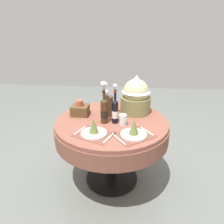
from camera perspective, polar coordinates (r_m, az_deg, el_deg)
The scene contains 10 objects.
ground at distance 2.60m, azimuth -0.06°, elevation -17.83°, with size 8.00×8.00×0.00m, color slate.
dining_table at distance 2.24m, azimuth -0.07°, elevation -5.41°, with size 1.21×1.21×0.77m.
place_setting_left at distance 1.89m, azimuth -5.06°, elevation -4.93°, with size 0.41×0.37×0.16m.
place_setting_right at distance 1.87m, azimuth 6.06°, elevation -5.28°, with size 0.43×0.41×0.16m.
flower_vase at distance 2.22m, azimuth -1.17°, elevation 2.79°, with size 0.17×0.14×0.40m.
wine_bottle_left at distance 2.07m, azimuth 0.86°, elevation 0.29°, with size 0.07×0.07×0.35m.
wine_bottle_centre at distance 2.07m, azimuth -2.19°, elevation 0.38°, with size 0.07×0.07×0.35m.
tumbler_near_right at distance 2.06m, azimuth 3.06°, elevation -2.17°, with size 0.07×0.07×0.11m, color silver.
gift_tub_back_right at distance 2.32m, azimuth 6.63°, elevation 5.04°, with size 0.34×0.34×0.43m.
woven_basket_side_left at distance 2.31m, azimuth -8.84°, elevation 0.67°, with size 0.19×0.17×0.17m.
Camera 1 is at (0.19, -1.97, 1.69)m, focal length 32.98 mm.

